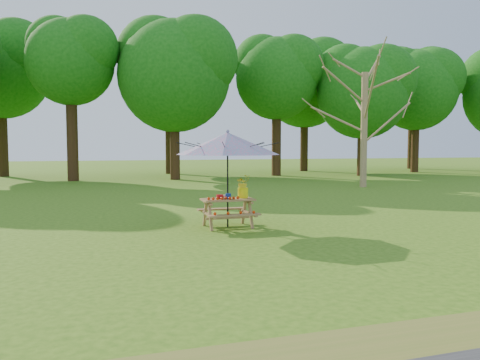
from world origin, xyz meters
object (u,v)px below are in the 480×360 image
object	(u,v)px
flower_bucket	(243,186)
picnic_table	(228,213)
bare_tree	(366,24)
patio_umbrella	(228,144)

from	to	relation	value
flower_bucket	picnic_table	bearing A→B (deg)	-172.30
bare_tree	picnic_table	size ratio (longest dim) A/B	9.29
picnic_table	flower_bucket	world-z (taller)	flower_bucket
patio_umbrella	flower_bucket	distance (m)	1.06
picnic_table	flower_bucket	distance (m)	0.75
patio_umbrella	bare_tree	bearing A→B (deg)	43.65
flower_bucket	patio_umbrella	bearing A→B (deg)	-172.62
picnic_table	patio_umbrella	size ratio (longest dim) A/B	0.42
picnic_table	patio_umbrella	distance (m)	1.62
picnic_table	flower_bucket	bearing A→B (deg)	7.70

